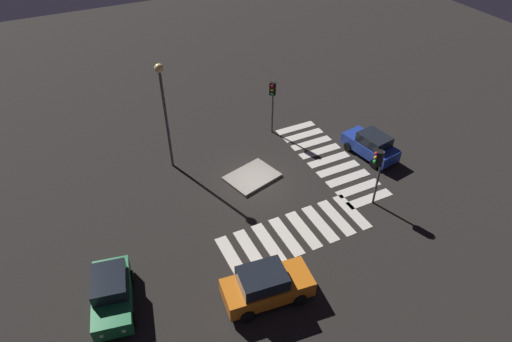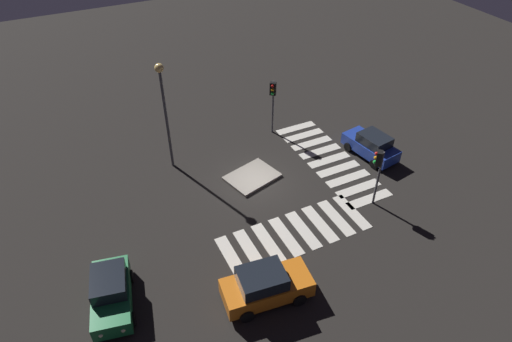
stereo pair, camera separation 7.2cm
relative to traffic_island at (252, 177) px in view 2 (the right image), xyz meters
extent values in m
plane|color=black|center=(0.00, -0.59, -0.09)|extent=(80.00, 80.00, 0.00)
cube|color=gray|center=(0.00, 0.00, 0.00)|extent=(3.79, 3.22, 0.18)
cube|color=#1E389E|center=(8.60, -1.35, 0.61)|extent=(2.35, 4.27, 0.83)
cube|color=black|center=(8.64, -1.59, 1.36)|extent=(1.89, 2.30, 0.67)
cylinder|color=black|center=(7.56, -0.24, 0.24)|extent=(0.34, 0.68, 0.65)
cylinder|color=black|center=(9.25, 0.03, 0.24)|extent=(0.34, 0.68, 0.65)
cylinder|color=black|center=(7.96, -2.72, 0.24)|extent=(0.34, 0.68, 0.65)
cylinder|color=black|center=(9.64, -2.46, 0.24)|extent=(0.34, 0.68, 0.65)
sphere|color=#F2EABF|center=(7.82, 0.54, 0.61)|extent=(0.22, 0.22, 0.22)
sphere|color=#F2EABF|center=(8.76, 0.69, 0.61)|extent=(0.22, 0.22, 0.22)
cube|color=orange|center=(-3.47, -8.85, 0.67)|extent=(4.59, 2.38, 0.90)
cube|color=black|center=(-3.73, -8.82, 1.49)|extent=(2.44, 1.97, 0.73)
cylinder|color=black|center=(-2.01, -8.09, 0.26)|extent=(0.73, 0.34, 0.71)
cylinder|color=black|center=(-2.22, -9.93, 0.26)|extent=(0.73, 0.34, 0.71)
cylinder|color=black|center=(-4.72, -7.78, 0.26)|extent=(0.73, 0.34, 0.71)
cylinder|color=black|center=(-4.93, -9.62, 0.26)|extent=(0.73, 0.34, 0.71)
sphere|color=#F2EABF|center=(-1.26, -8.58, 0.67)|extent=(0.24, 0.24, 0.24)
sphere|color=#F2EABF|center=(-1.38, -9.62, 0.67)|extent=(0.24, 0.24, 0.24)
cube|color=#196B38|center=(-10.42, -5.94, 0.63)|extent=(2.58, 4.43, 0.85)
cube|color=black|center=(-10.37, -5.69, 1.40)|extent=(2.02, 2.41, 0.69)
cylinder|color=black|center=(-9.82, -7.38, 0.24)|extent=(0.37, 0.70, 0.67)
cylinder|color=black|center=(-11.53, -7.03, 0.24)|extent=(0.37, 0.70, 0.67)
cylinder|color=black|center=(-9.30, -4.85, 0.24)|extent=(0.37, 0.70, 0.67)
cylinder|color=black|center=(-11.02, -4.50, 0.24)|extent=(0.37, 0.70, 0.67)
sphere|color=#F2EABF|center=(-10.35, -8.03, 0.63)|extent=(0.22, 0.22, 0.22)
sphere|color=#F2EABF|center=(-11.31, -7.84, 0.63)|extent=(0.22, 0.22, 0.22)
cylinder|color=#47474C|center=(3.81, 4.34, 2.04)|extent=(0.14, 0.14, 4.27)
cube|color=black|center=(3.70, 4.20, 3.70)|extent=(0.54, 0.52, 0.96)
sphere|color=red|center=(3.58, 4.04, 4.00)|extent=(0.22, 0.22, 0.22)
sphere|color=orange|center=(3.58, 4.04, 3.70)|extent=(0.22, 0.22, 0.22)
sphere|color=green|center=(3.58, 4.04, 3.40)|extent=(0.22, 0.22, 0.22)
cylinder|color=#47474C|center=(5.69, -5.56, 1.86)|extent=(0.14, 0.14, 3.91)
cube|color=black|center=(5.56, -5.44, 3.34)|extent=(0.53, 0.54, 0.96)
sphere|color=red|center=(5.41, -5.31, 3.64)|extent=(0.22, 0.22, 0.22)
sphere|color=orange|center=(5.41, -5.31, 3.34)|extent=(0.22, 0.22, 0.22)
sphere|color=green|center=(5.41, -5.31, 3.04)|extent=(0.22, 0.22, 0.22)
cylinder|color=#47474C|center=(-4.31, 3.68, 3.45)|extent=(0.18, 0.18, 7.08)
sphere|color=#F9D172|center=(-4.31, 3.68, 7.17)|extent=(0.56, 0.56, 0.56)
cube|color=silver|center=(-4.02, -5.66, -0.08)|extent=(0.70, 3.20, 0.02)
cube|color=silver|center=(-2.87, -5.66, -0.08)|extent=(0.70, 3.20, 0.02)
cube|color=silver|center=(-1.72, -5.66, -0.08)|extent=(0.70, 3.20, 0.02)
cube|color=silver|center=(-0.57, -5.66, -0.08)|extent=(0.70, 3.20, 0.02)
cube|color=silver|center=(0.58, -5.66, -0.08)|extent=(0.70, 3.20, 0.02)
cube|color=silver|center=(1.73, -5.66, -0.08)|extent=(0.70, 3.20, 0.02)
cube|color=silver|center=(2.88, -5.66, -0.08)|extent=(0.70, 3.20, 0.02)
cube|color=silver|center=(4.03, -5.66, -0.08)|extent=(0.70, 3.20, 0.02)
cube|color=silver|center=(5.72, -5.19, -0.08)|extent=(3.20, 0.70, 0.02)
cube|color=silver|center=(5.72, -4.04, -0.08)|extent=(3.20, 0.70, 0.02)
cube|color=silver|center=(5.72, -2.89, -0.08)|extent=(3.20, 0.70, 0.02)
cube|color=silver|center=(5.72, -1.74, -0.08)|extent=(3.20, 0.70, 0.02)
cube|color=silver|center=(5.72, -0.59, -0.08)|extent=(3.20, 0.70, 0.02)
cube|color=silver|center=(5.72, 0.56, -0.08)|extent=(3.20, 0.70, 0.02)
cube|color=silver|center=(5.72, 1.71, -0.08)|extent=(3.20, 0.70, 0.02)
cube|color=silver|center=(5.72, 2.86, -0.08)|extent=(3.20, 0.70, 0.02)
cube|color=silver|center=(5.72, 4.01, -0.08)|extent=(3.20, 0.70, 0.02)
camera|label=1|loc=(-10.04, -20.86, 18.77)|focal=31.37mm
camera|label=2|loc=(-9.98, -20.89, 18.77)|focal=31.37mm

